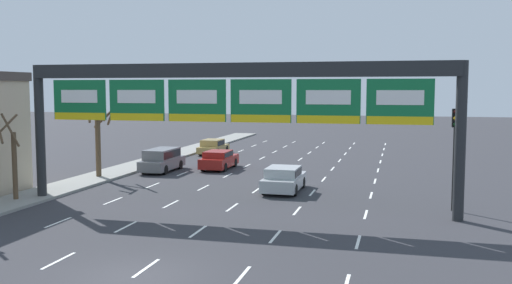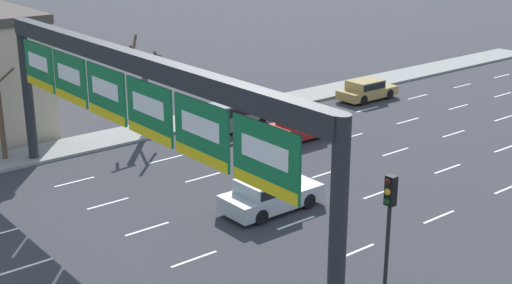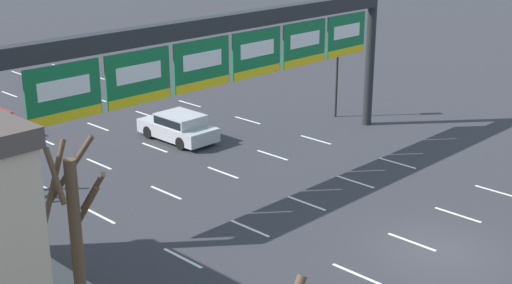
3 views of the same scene
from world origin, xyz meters
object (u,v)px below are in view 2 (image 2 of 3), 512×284
Objects in this scene: car_silver at (270,193)px; car_gold at (366,89)px; tree_bare_second at (146,84)px; traffic_light_near_gantry at (388,223)px; car_red at (303,125)px; suv_grey at (233,115)px; sign_gantry at (133,89)px.

car_gold is at bearing 120.66° from car_silver.
car_silver is 0.82× the size of tree_bare_second.
car_red is at bearing 144.73° from traffic_light_near_gantry.
car_gold is 0.97× the size of car_silver.
suv_grey is 4.18m from car_red.
suv_grey is 0.92× the size of traffic_light_near_gantry.
car_gold is (-8.29, 22.04, -5.08)m from sign_gantry.
car_red is at bearing -68.91° from car_gold.
tree_bare_second is at bearing 167.55° from traffic_light_near_gantry.
car_gold is 0.85× the size of traffic_light_near_gantry.
sign_gantry is at bearing -69.39° from car_gold.
tree_bare_second is (-21.82, 4.82, -0.75)m from traffic_light_near_gantry.
suv_grey is 1.07× the size of car_red.
car_silver is 0.88× the size of traffic_light_near_gantry.
tree_bare_second reaches higher than car_gold.
car_red is at bearing 129.60° from car_silver.
tree_bare_second is at bearing -124.21° from suv_grey.
sign_gantry is at bearing -32.12° from tree_bare_second.
car_red is 0.81× the size of tree_bare_second.
car_gold is at bearing 89.16° from suv_grey.
car_red is (-6.48, 7.84, -0.03)m from car_silver.
traffic_light_near_gantry is (10.64, 2.20, -2.26)m from sign_gantry.
tree_bare_second reaches higher than suv_grey.
sign_gantry is 5.17× the size of car_gold.
sign_gantry is 4.76× the size of suv_grey.
traffic_light_near_gantry is (15.51, -10.97, 2.81)m from car_red.
traffic_light_near_gantry is at bearing -12.45° from tree_bare_second.
traffic_light_near_gantry is at bearing 11.67° from sign_gantry.
suv_grey is 5.20m from tree_bare_second.
car_gold is 9.51m from car_red.
suv_grey is 1.05× the size of car_silver.
car_silver is (9.90, -16.71, 0.04)m from car_gold.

